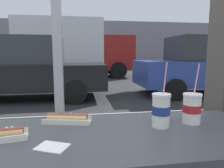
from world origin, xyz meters
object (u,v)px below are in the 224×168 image
object	(u,v)px
hotdog_tray_near	(67,118)
pedestrian	(222,73)
parked_car_black	(24,68)
parked_car_blue	(202,66)
soda_cup_right	(161,110)
soda_cup_left	(192,108)
box_truck	(73,47)

from	to	relation	value
hotdog_tray_near	pedestrian	world-z (taller)	pedestrian
parked_car_black	parked_car_blue	xyz separation A→B (m)	(5.71, -0.00, 0.03)
soda_cup_right	parked_car_blue	world-z (taller)	parked_car_blue
soda_cup_left	soda_cup_right	distance (m)	0.18
soda_cup_right	pedestrian	world-z (taller)	pedestrian
hotdog_tray_near	parked_car_black	distance (m)	5.65
soda_cup_left	box_truck	world-z (taller)	box_truck
parked_car_black	pedestrian	bearing A→B (deg)	-44.37
parked_car_blue	pedestrian	xyz separation A→B (m)	(-1.95, -3.68, 0.11)
parked_car_black	box_truck	bearing A→B (deg)	77.54
parked_car_black	soda_cup_left	bearing A→B (deg)	-68.22
parked_car_black	box_truck	xyz separation A→B (m)	(1.26, 5.71, 0.80)
soda_cup_left	parked_car_blue	world-z (taller)	parked_car_blue
soda_cup_left	parked_car_blue	xyz separation A→B (m)	(3.50, 5.54, -0.12)
soda_cup_left	parked_car_black	bearing A→B (deg)	111.78
hotdog_tray_near	pedestrian	size ratio (longest dim) A/B	0.16
soda_cup_right	hotdog_tray_near	xyz separation A→B (m)	(-0.47, 0.13, -0.06)
soda_cup_left	hotdog_tray_near	distance (m)	0.66
soda_cup_left	soda_cup_right	bearing A→B (deg)	-171.62
soda_cup_left	pedestrian	xyz separation A→B (m)	(1.55, 1.86, -0.01)
hotdog_tray_near	box_truck	world-z (taller)	box_truck
parked_car_blue	pedestrian	world-z (taller)	parked_car_blue
soda_cup_left	parked_car_black	distance (m)	5.97
parked_car_blue	parked_car_black	bearing A→B (deg)	180.00
parked_car_black	pedestrian	world-z (taller)	parked_car_black
soda_cup_left	parked_car_blue	bearing A→B (deg)	57.72
hotdog_tray_near	pedestrian	distance (m)	2.81
parked_car_blue	soda_cup_right	bearing A→B (deg)	-123.47
soda_cup_right	parked_car_blue	size ratio (longest dim) A/B	0.08
soda_cup_left	parked_car_black	size ratio (longest dim) A/B	0.07
parked_car_black	pedestrian	distance (m)	5.26
soda_cup_left	hotdog_tray_near	world-z (taller)	soda_cup_left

